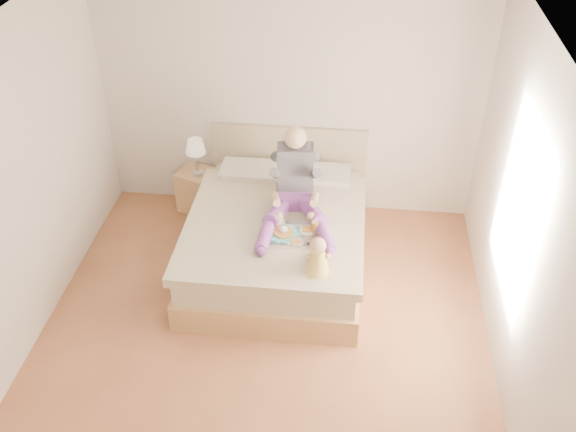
# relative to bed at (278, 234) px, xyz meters

# --- Properties ---
(room) EXTENTS (4.02, 4.22, 2.71)m
(room) POSITION_rel_bed_xyz_m (0.08, -1.08, 1.19)
(room) COLOR brown
(room) RESTS_ON ground
(bed) EXTENTS (1.70, 2.18, 1.00)m
(bed) POSITION_rel_bed_xyz_m (0.00, 0.00, 0.00)
(bed) COLOR #A7814E
(bed) RESTS_ON ground
(nightstand) EXTENTS (0.49, 0.47, 0.48)m
(nightstand) POSITION_rel_bed_xyz_m (-1.00, 0.80, -0.07)
(nightstand) COLOR #A7814E
(nightstand) RESTS_ON ground
(lamp) EXTENTS (0.21, 0.21, 0.43)m
(lamp) POSITION_rel_bed_xyz_m (-0.97, 0.74, 0.50)
(lamp) COLOR silver
(lamp) RESTS_ON nightstand
(adult) EXTENTS (0.72, 1.06, 0.86)m
(adult) POSITION_rel_bed_xyz_m (0.17, 0.01, 0.54)
(adult) COLOR #6B3381
(adult) RESTS_ON bed
(tray) EXTENTS (0.49, 0.39, 0.14)m
(tray) POSITION_rel_bed_xyz_m (0.20, -0.38, 0.32)
(tray) COLOR silver
(tray) RESTS_ON bed
(baby) EXTENTS (0.23, 0.32, 0.35)m
(baby) POSITION_rel_bed_xyz_m (0.45, -0.85, 0.44)
(baby) COLOR gold
(baby) RESTS_ON bed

